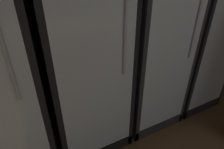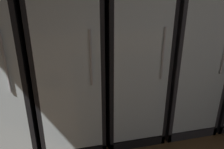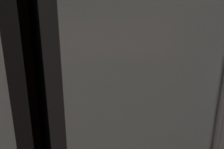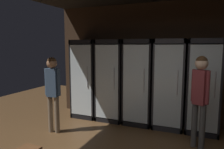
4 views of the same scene
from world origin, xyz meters
The scene contains 3 objects.
cooler_center centered at (-0.75, 2.70, 0.95)m, with size 0.64×0.66×1.94m.
cooler_right centered at (-0.07, 2.71, 0.95)m, with size 0.64×0.66×1.94m.
cooler_far_right centered at (0.61, 2.70, 0.96)m, with size 0.64×0.66×1.94m.
Camera 1 is at (-1.14, 1.40, 1.38)m, focal length 26.95 mm.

